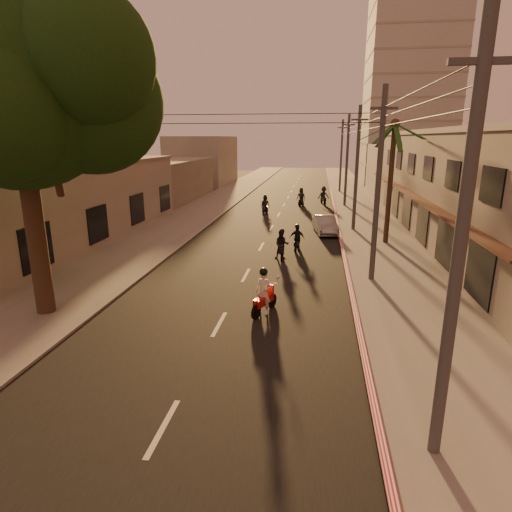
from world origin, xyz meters
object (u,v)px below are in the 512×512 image
at_px(scooter_far_b, 324,196).
at_px(scooter_mid_b, 297,239).
at_px(broadleaf_tree, 28,86).
at_px(parked_car, 325,225).
at_px(scooter_far_c, 301,198).
at_px(palm_tree, 394,131).
at_px(scooter_far_a, 265,205).
at_px(scooter_mid_a, 282,245).
at_px(scooter_red, 264,294).

bearing_deg(scooter_far_b, scooter_mid_b, -109.36).
distance_m(broadleaf_tree, parked_car, 21.15).
xyz_separation_m(scooter_mid_b, parked_car, (1.79, 5.26, -0.10)).
bearing_deg(scooter_far_c, scooter_far_b, 39.70).
bearing_deg(scooter_far_c, parked_car, -72.86).
bearing_deg(palm_tree, scooter_far_a, 131.12).
bearing_deg(scooter_mid_a, scooter_red, -94.11).
relative_size(broadleaf_tree, scooter_red, 6.34).
distance_m(scooter_red, parked_car, 15.60).
relative_size(scooter_far_a, parked_car, 0.42).
relative_size(broadleaf_tree, scooter_far_b, 6.30).
height_order(scooter_red, scooter_far_c, scooter_red).
xyz_separation_m(scooter_mid_b, scooter_far_a, (-3.63, 13.32, 0.04)).
xyz_separation_m(palm_tree, scooter_far_b, (-3.94, 17.12, -6.27)).
bearing_deg(broadleaf_tree, palm_tree, 43.48).
distance_m(palm_tree, scooter_far_a, 15.55).
relative_size(scooter_mid_b, parked_car, 0.41).
bearing_deg(scooter_far_b, parked_car, -104.17).
height_order(broadleaf_tree, scooter_far_c, broadleaf_tree).
distance_m(broadleaf_tree, scooter_mid_b, 16.28).
height_order(scooter_mid_a, scooter_mid_b, scooter_mid_a).
xyz_separation_m(scooter_mid_a, scooter_far_b, (2.53, 21.74, 0.08)).
bearing_deg(scooter_far_b, broadleaf_tree, -123.27).
relative_size(palm_tree, scooter_mid_a, 4.55).
xyz_separation_m(broadleaf_tree, scooter_red, (8.13, 1.10, -7.62)).
height_order(scooter_mid_b, parked_car, scooter_mid_b).
bearing_deg(parked_car, broadleaf_tree, -132.11).
distance_m(scooter_red, scooter_mid_b, 10.15).
height_order(broadleaf_tree, palm_tree, broadleaf_tree).
bearing_deg(scooter_far_a, scooter_red, -104.98).
xyz_separation_m(scooter_red, scooter_far_a, (-2.85, 23.45, -0.06)).
height_order(broadleaf_tree, scooter_mid_a, broadleaf_tree).
distance_m(palm_tree, scooter_mid_b, 8.97).
xyz_separation_m(scooter_mid_a, scooter_far_a, (-2.86, 15.30, -0.01)).
relative_size(scooter_mid_a, scooter_far_c, 0.94).
xyz_separation_m(scooter_mid_b, scooter_far_b, (1.76, 19.76, 0.13)).
height_order(broadleaf_tree, parked_car, broadleaf_tree).
height_order(scooter_red, scooter_mid_a, scooter_red).
bearing_deg(scooter_far_b, palm_tree, -91.30).
bearing_deg(scooter_far_b, scooter_far_a, -144.23).
distance_m(scooter_red, scooter_far_a, 23.62).
xyz_separation_m(broadleaf_tree, scooter_mid_a, (8.14, 9.24, -7.68)).
bearing_deg(palm_tree, parked_car, 146.13).
relative_size(scooter_mid_b, scooter_far_b, 0.88).
bearing_deg(scooter_far_c, scooter_mid_a, -83.61).
relative_size(scooter_far_b, parked_car, 0.47).
xyz_separation_m(palm_tree, scooter_mid_a, (-6.47, -4.61, -6.35)).
bearing_deg(scooter_red, scooter_mid_a, 111.21).
height_order(scooter_mid_a, parked_car, scooter_mid_a).
bearing_deg(scooter_mid_b, broadleaf_tree, -124.06).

